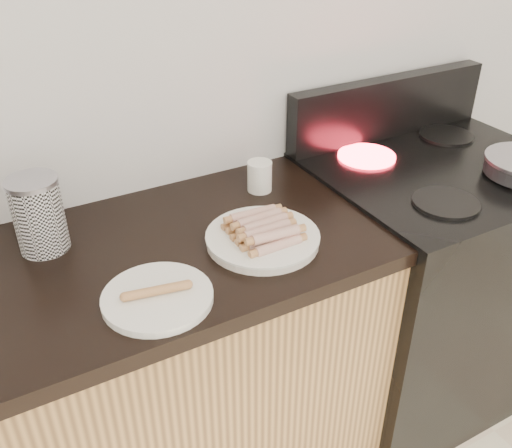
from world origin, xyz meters
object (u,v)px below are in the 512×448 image
main_plate (263,240)px  stove (423,285)px  side_plate (158,298)px  canister (39,215)px  mug (260,176)px

main_plate → stove: bearing=6.6°
side_plate → stove: bearing=9.4°
canister → main_plate: bearing=-26.6°
stove → mug: bearing=163.7°
side_plate → mug: bearing=37.2°
mug → canister: bearing=-179.3°
main_plate → canister: canister is taller
mug → side_plate: bearing=-142.8°
side_plate → mug: (0.43, 0.33, 0.04)m
canister → mug: bearing=0.7°
stove → main_plate: 0.83m
main_plate → side_plate: main_plate is taller
stove → canister: bearing=172.3°
side_plate → mug: 0.54m
main_plate → canister: 0.53m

